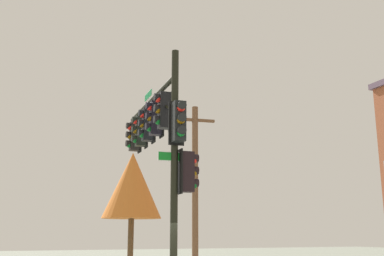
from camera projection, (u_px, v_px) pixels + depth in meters
signal_pole_assembly at (158, 137)px, 14.47m from camera, size 6.14×1.16×7.34m
utility_pole at (195, 191)px, 19.97m from camera, size 0.36×1.80×7.76m
tree_near at (132, 186)px, 25.33m from camera, size 3.21×3.21×6.62m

